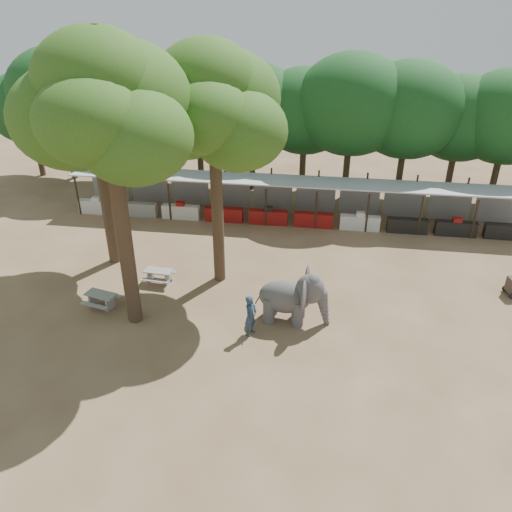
# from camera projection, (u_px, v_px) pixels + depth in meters

# --- Properties ---
(ground) EXTENTS (100.00, 100.00, 0.00)m
(ground) POSITION_uv_depth(u_px,v_px,m) (262.00, 362.00, 19.79)
(ground) COLOR brown
(ground) RESTS_ON ground
(vendor_stalls) EXTENTS (28.00, 2.99, 2.80)m
(vendor_stalls) POSITION_uv_depth(u_px,v_px,m) (292.00, 202.00, 31.24)
(vendor_stalls) COLOR #A8AAB0
(vendor_stalls) RESTS_ON ground
(yard_tree_left) EXTENTS (7.10, 6.90, 11.02)m
(yard_tree_left) POSITION_uv_depth(u_px,v_px,m) (91.00, 105.00, 23.27)
(yard_tree_left) COLOR #332316
(yard_tree_left) RESTS_ON ground
(yard_tree_center) EXTENTS (7.10, 6.90, 12.04)m
(yard_tree_center) POSITION_uv_depth(u_px,v_px,m) (105.00, 108.00, 18.06)
(yard_tree_center) COLOR #332316
(yard_tree_center) RESTS_ON ground
(yard_tree_back) EXTENTS (7.10, 6.90, 11.36)m
(yard_tree_back) POSITION_uv_depth(u_px,v_px,m) (211.00, 106.00, 21.47)
(yard_tree_back) COLOR #332316
(yard_tree_back) RESTS_ON ground
(backdrop_trees) EXTENTS (46.46, 5.95, 8.33)m
(backdrop_trees) POSITION_uv_depth(u_px,v_px,m) (301.00, 113.00, 33.64)
(backdrop_trees) COLOR #332316
(backdrop_trees) RESTS_ON ground
(elephant) EXTENTS (3.22, 2.47, 2.46)m
(elephant) POSITION_uv_depth(u_px,v_px,m) (293.00, 297.00, 21.65)
(elephant) COLOR #434040
(elephant) RESTS_ON ground
(handler) EXTENTS (0.68, 0.80, 1.88)m
(handler) POSITION_uv_depth(u_px,v_px,m) (251.00, 316.00, 20.91)
(handler) COLOR #26384C
(handler) RESTS_ON ground
(picnic_table_near) EXTENTS (1.67, 1.56, 0.71)m
(picnic_table_near) POSITION_uv_depth(u_px,v_px,m) (101.00, 298.00, 22.94)
(picnic_table_near) COLOR gray
(picnic_table_near) RESTS_ON ground
(picnic_table_far) EXTENTS (1.47, 1.34, 0.69)m
(picnic_table_far) POSITION_uv_depth(u_px,v_px,m) (159.00, 274.00, 24.84)
(picnic_table_far) COLOR gray
(picnic_table_far) RESTS_ON ground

